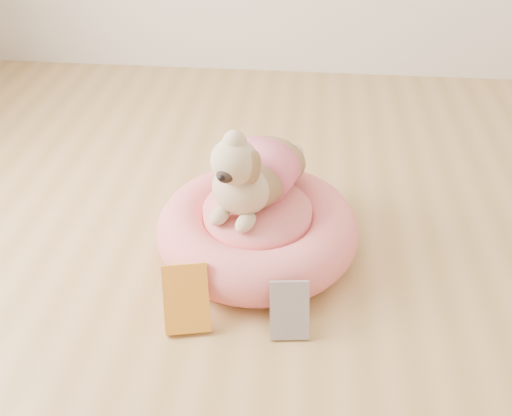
# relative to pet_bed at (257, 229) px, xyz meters

# --- Properties ---
(floor) EXTENTS (4.50, 4.50, 0.00)m
(floor) POSITION_rel_pet_bed_xyz_m (0.22, -0.57, -0.09)
(floor) COLOR #B18649
(floor) RESTS_ON ground
(pet_bed) EXTENTS (0.71, 0.71, 0.18)m
(pet_bed) POSITION_rel_pet_bed_xyz_m (0.00, 0.00, 0.00)
(pet_bed) COLOR #EA5B6D
(pet_bed) RESTS_ON floor
(dog) EXTENTS (0.46, 0.55, 0.34)m
(dog) POSITION_rel_pet_bed_xyz_m (-0.02, 0.04, 0.27)
(dog) COLOR brown
(dog) RESTS_ON pet_bed
(book_yellow) EXTENTS (0.17, 0.17, 0.19)m
(book_yellow) POSITION_rel_pet_bed_xyz_m (-0.18, -0.37, 0.01)
(book_yellow) COLOR gold
(book_yellow) RESTS_ON floor
(book_white) EXTENTS (0.13, 0.11, 0.17)m
(book_white) POSITION_rel_pet_bed_xyz_m (0.13, -0.38, -0.00)
(book_white) COLOR white
(book_white) RESTS_ON floor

